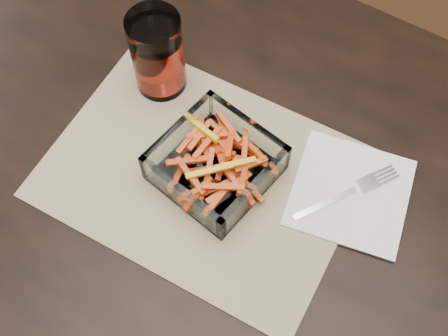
% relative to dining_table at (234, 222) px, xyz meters
% --- Properties ---
extents(dining_table, '(1.60, 0.90, 0.75)m').
position_rel_dining_table_xyz_m(dining_table, '(0.00, 0.00, 0.00)').
color(dining_table, black).
rests_on(dining_table, ground).
extents(placemat, '(0.47, 0.35, 0.00)m').
position_rel_dining_table_xyz_m(placemat, '(-0.06, 0.01, 0.09)').
color(placemat, tan).
rests_on(placemat, dining_table).
extents(glass_bowl, '(0.18, 0.18, 0.06)m').
position_rel_dining_table_xyz_m(glass_bowl, '(-0.05, 0.02, 0.12)').
color(glass_bowl, white).
rests_on(glass_bowl, placemat).
extents(tumbler, '(0.08, 0.08, 0.14)m').
position_rel_dining_table_xyz_m(tumbler, '(-0.21, 0.12, 0.16)').
color(tumbler, white).
rests_on(tumbler, placemat).
extents(napkin, '(0.20, 0.20, 0.00)m').
position_rel_dining_table_xyz_m(napkin, '(0.14, 0.10, 0.09)').
color(napkin, white).
rests_on(napkin, placemat).
extents(fork, '(0.11, 0.16, 0.00)m').
position_rel_dining_table_xyz_m(fork, '(0.14, 0.10, 0.10)').
color(fork, silver).
rests_on(fork, napkin).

